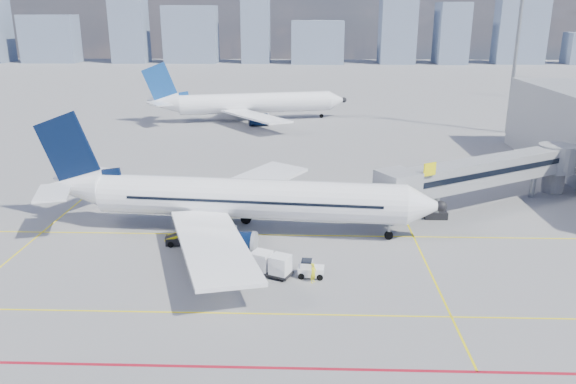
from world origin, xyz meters
The scene contains 11 objects.
ground centered at (0.00, 0.00, 0.00)m, with size 420.00×420.00×0.00m, color gray.
apron_markings centered at (-0.58, -3.91, 0.01)m, with size 90.00×35.12×0.01m.
jet_bridge centered at (23.51, 16.91, 3.74)m, with size 23.55×15.78×6.30m.
floodlight_mast_ne centered at (38.00, 55.00, 13.59)m, with size 3.20×0.61×25.45m.
distant_skyline centered at (-12.75, 190.00, 11.94)m, with size 253.17×15.61×31.17m.
main_aircraft centered at (-2.34, 8.64, 3.22)m, with size 37.14×32.32×10.92m.
second_aircraft centered at (-6.76, 64.33, 3.22)m, with size 37.28×32.03×11.05m.
baggage_tug centered at (4.60, -0.35, 0.65)m, with size 2.05×1.35×1.35m.
cargo_dolly centered at (1.61, -0.20, 0.98)m, with size 3.56×2.65×1.78m.
belt_loader centered at (-5.91, 5.75, 0.56)m, with size 5.40×1.97×2.17m.
ramp_worker centered at (4.85, -1.29, 0.78)m, with size 0.57×0.37×1.56m, color yellow.
Camera 1 is at (4.22, -39.28, 19.28)m, focal length 35.00 mm.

